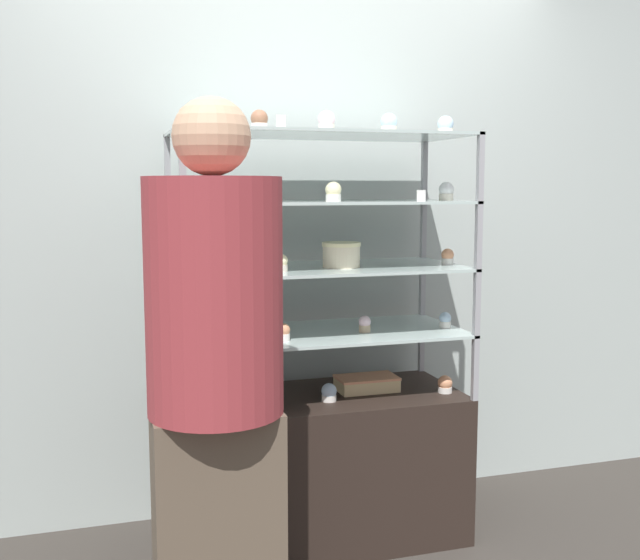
# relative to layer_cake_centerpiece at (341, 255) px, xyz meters

# --- Properties ---
(ground_plane) EXTENTS (20.00, 20.00, 0.00)m
(ground_plane) POSITION_rel_layer_cake_centerpiece_xyz_m (-0.08, 0.03, -1.23)
(ground_plane) COLOR #38332D
(back_wall) EXTENTS (8.00, 0.05, 2.60)m
(back_wall) POSITION_rel_layer_cake_centerpiece_xyz_m (-0.08, 0.45, 0.07)
(back_wall) COLOR #A8B2AD
(back_wall) RESTS_ON ground_plane
(display_base) EXTENTS (1.19, 0.54, 0.63)m
(display_base) POSITION_rel_layer_cake_centerpiece_xyz_m (-0.08, 0.03, -0.91)
(display_base) COLOR black
(display_base) RESTS_ON ground_plane
(display_riser_lower) EXTENTS (1.19, 0.54, 0.27)m
(display_riser_lower) POSITION_rel_layer_cake_centerpiece_xyz_m (-0.08, 0.03, -0.34)
(display_riser_lower) COLOR #99999E
(display_riser_lower) RESTS_ON display_base
(display_riser_middle) EXTENTS (1.19, 0.54, 0.27)m
(display_riser_middle) POSITION_rel_layer_cake_centerpiece_xyz_m (-0.08, 0.03, -0.07)
(display_riser_middle) COLOR #99999E
(display_riser_middle) RESTS_ON display_riser_lower
(display_riser_upper) EXTENTS (1.19, 0.54, 0.27)m
(display_riser_upper) POSITION_rel_layer_cake_centerpiece_xyz_m (-0.08, 0.03, 0.20)
(display_riser_upper) COLOR #99999E
(display_riser_upper) RESTS_ON display_riser_middle
(display_riser_top) EXTENTS (1.19, 0.54, 0.27)m
(display_riser_top) POSITION_rel_layer_cake_centerpiece_xyz_m (-0.08, 0.03, 0.48)
(display_riser_top) COLOR #99999E
(display_riser_top) RESTS_ON display_riser_upper
(layer_cake_centerpiece) EXTENTS (0.16, 0.16, 0.10)m
(layer_cake_centerpiece) POSITION_rel_layer_cake_centerpiece_xyz_m (0.00, 0.00, 0.00)
(layer_cake_centerpiece) COLOR beige
(layer_cake_centerpiece) RESTS_ON display_riser_middle
(sheet_cake_frosted) EXTENTS (0.26, 0.15, 0.06)m
(sheet_cake_frosted) POSITION_rel_layer_cake_centerpiece_xyz_m (0.13, 0.04, -0.56)
(sheet_cake_frosted) COLOR #DBBC84
(sheet_cake_frosted) RESTS_ON display_base
(cupcake_0) EXTENTS (0.06, 0.06, 0.07)m
(cupcake_0) POSITION_rel_layer_cake_centerpiece_xyz_m (-0.62, -0.10, -0.56)
(cupcake_0) COLOR white
(cupcake_0) RESTS_ON display_base
(cupcake_1) EXTENTS (0.06, 0.06, 0.07)m
(cupcake_1) POSITION_rel_layer_cake_centerpiece_xyz_m (-0.36, -0.10, -0.56)
(cupcake_1) COLOR white
(cupcake_1) RESTS_ON display_base
(cupcake_2) EXTENTS (0.06, 0.06, 0.07)m
(cupcake_2) POSITION_rel_layer_cake_centerpiece_xyz_m (-0.07, -0.06, -0.56)
(cupcake_2) COLOR white
(cupcake_2) RESTS_ON display_base
(cupcake_3) EXTENTS (0.06, 0.06, 0.07)m
(cupcake_3) POSITION_rel_layer_cake_centerpiece_xyz_m (0.44, -0.09, -0.56)
(cupcake_3) COLOR white
(cupcake_3) RESTS_ON display_base
(price_tag_0) EXTENTS (0.04, 0.00, 0.04)m
(price_tag_0) POSITION_rel_layer_cake_centerpiece_xyz_m (-0.36, -0.22, -0.57)
(price_tag_0) COLOR white
(price_tag_0) RESTS_ON display_base
(cupcake_4) EXTENTS (0.05, 0.05, 0.07)m
(cupcake_4) POSITION_rel_layer_cake_centerpiece_xyz_m (-0.63, -0.02, -0.29)
(cupcake_4) COLOR beige
(cupcake_4) RESTS_ON display_riser_lower
(cupcake_5) EXTENTS (0.05, 0.05, 0.07)m
(cupcake_5) POSITION_rel_layer_cake_centerpiece_xyz_m (-0.27, -0.10, -0.29)
(cupcake_5) COLOR white
(cupcake_5) RESTS_ON display_riser_lower
(cupcake_6) EXTENTS (0.05, 0.05, 0.07)m
(cupcake_6) POSITION_rel_layer_cake_centerpiece_xyz_m (0.10, -0.03, -0.29)
(cupcake_6) COLOR #CCB28C
(cupcake_6) RESTS_ON display_riser_lower
(cupcake_7) EXTENTS (0.05, 0.05, 0.07)m
(cupcake_7) POSITION_rel_layer_cake_centerpiece_xyz_m (0.46, -0.04, -0.29)
(cupcake_7) COLOR white
(cupcake_7) RESTS_ON display_riser_lower
(price_tag_1) EXTENTS (0.04, 0.00, 0.04)m
(price_tag_1) POSITION_rel_layer_cake_centerpiece_xyz_m (-0.35, -0.22, -0.30)
(price_tag_1) COLOR white
(price_tag_1) RESTS_ON display_riser_lower
(cupcake_8) EXTENTS (0.05, 0.05, 0.07)m
(cupcake_8) POSITION_rel_layer_cake_centerpiece_xyz_m (-0.61, -0.05, -0.02)
(cupcake_8) COLOR beige
(cupcake_8) RESTS_ON display_riser_middle
(cupcake_9) EXTENTS (0.05, 0.05, 0.07)m
(cupcake_9) POSITION_rel_layer_cake_centerpiece_xyz_m (-0.27, -0.08, -0.02)
(cupcake_9) COLOR beige
(cupcake_9) RESTS_ON display_riser_middle
(cupcake_10) EXTENTS (0.05, 0.05, 0.07)m
(cupcake_10) POSITION_rel_layer_cake_centerpiece_xyz_m (0.46, -0.04, -0.02)
(cupcake_10) COLOR white
(cupcake_10) RESTS_ON display_riser_middle
(price_tag_2) EXTENTS (0.04, 0.00, 0.04)m
(price_tag_2) POSITION_rel_layer_cake_centerpiece_xyz_m (-0.41, -0.22, -0.03)
(price_tag_2) COLOR white
(price_tag_2) RESTS_ON display_riser_middle
(cupcake_11) EXTENTS (0.06, 0.06, 0.08)m
(cupcake_11) POSITION_rel_layer_cake_centerpiece_xyz_m (-0.62, -0.09, 0.26)
(cupcake_11) COLOR beige
(cupcake_11) RESTS_ON display_riser_upper
(cupcake_12) EXTENTS (0.06, 0.06, 0.08)m
(cupcake_12) POSITION_rel_layer_cake_centerpiece_xyz_m (-0.07, -0.11, 0.26)
(cupcake_12) COLOR white
(cupcake_12) RESTS_ON display_riser_upper
(cupcake_13) EXTENTS (0.06, 0.06, 0.08)m
(cupcake_13) POSITION_rel_layer_cake_centerpiece_xyz_m (0.45, -0.04, 0.26)
(cupcake_13) COLOR beige
(cupcake_13) RESTS_ON display_riser_upper
(price_tag_3) EXTENTS (0.04, 0.00, 0.04)m
(price_tag_3) POSITION_rel_layer_cake_centerpiece_xyz_m (0.25, -0.22, 0.24)
(price_tag_3) COLOR white
(price_tag_3) RESTS_ON display_riser_upper
(cupcake_14) EXTENTS (0.07, 0.07, 0.08)m
(cupcake_14) POSITION_rel_layer_cake_centerpiece_xyz_m (-0.63, -0.10, 0.53)
(cupcake_14) COLOR white
(cupcake_14) RESTS_ON display_riser_top
(cupcake_15) EXTENTS (0.07, 0.07, 0.08)m
(cupcake_15) POSITION_rel_layer_cake_centerpiece_xyz_m (-0.35, -0.04, 0.53)
(cupcake_15) COLOR white
(cupcake_15) RESTS_ON display_riser_top
(cupcake_16) EXTENTS (0.07, 0.07, 0.08)m
(cupcake_16) POSITION_rel_layer_cake_centerpiece_xyz_m (-0.09, -0.08, 0.53)
(cupcake_16) COLOR beige
(cupcake_16) RESTS_ON display_riser_top
(cupcake_17) EXTENTS (0.07, 0.07, 0.08)m
(cupcake_17) POSITION_rel_layer_cake_centerpiece_xyz_m (0.18, -0.06, 0.53)
(cupcake_17) COLOR beige
(cupcake_17) RESTS_ON display_riser_top
(cupcake_18) EXTENTS (0.07, 0.07, 0.08)m
(cupcake_18) POSITION_rel_layer_cake_centerpiece_xyz_m (0.45, -0.02, 0.53)
(cupcake_18) COLOR beige
(cupcake_18) RESTS_ON display_riser_top
(price_tag_4) EXTENTS (0.04, 0.00, 0.04)m
(price_tag_4) POSITION_rel_layer_cake_centerpiece_xyz_m (-0.31, -0.22, 0.51)
(price_tag_4) COLOR white
(price_tag_4) RESTS_ON display_riser_top
(customer_figure) EXTENTS (0.41, 0.41, 1.76)m
(customer_figure) POSITION_rel_layer_cake_centerpiece_xyz_m (-0.63, -0.69, -0.28)
(customer_figure) COLOR brown
(customer_figure) RESTS_ON ground_plane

